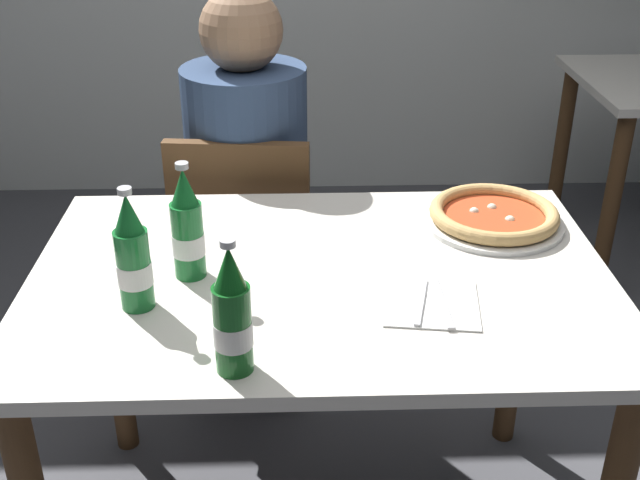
# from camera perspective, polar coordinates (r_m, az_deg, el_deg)

# --- Properties ---
(dining_table_main) EXTENTS (1.20, 0.80, 0.75)m
(dining_table_main) POSITION_cam_1_polar(r_m,az_deg,el_deg) (1.69, 0.05, -5.75)
(dining_table_main) COLOR silver
(dining_table_main) RESTS_ON ground_plane
(chair_behind_table) EXTENTS (0.44, 0.44, 0.85)m
(chair_behind_table) POSITION_cam_1_polar(r_m,az_deg,el_deg) (2.29, -5.26, -0.63)
(chair_behind_table) COLOR brown
(chair_behind_table) RESTS_ON ground_plane
(diner_seated) EXTENTS (0.34, 0.34, 1.21)m
(diner_seated) POSITION_cam_1_polar(r_m,az_deg,el_deg) (2.29, -5.14, 2.21)
(diner_seated) COLOR #2D3342
(diner_seated) RESTS_ON ground_plane
(pizza_margherita_near) EXTENTS (0.32, 0.32, 0.04)m
(pizza_margherita_near) POSITION_cam_1_polar(r_m,az_deg,el_deg) (1.86, 12.45, 1.71)
(pizza_margherita_near) COLOR white
(pizza_margherita_near) RESTS_ON dining_table_main
(beer_bottle_left) EXTENTS (0.07, 0.07, 0.25)m
(beer_bottle_left) POSITION_cam_1_polar(r_m,az_deg,el_deg) (1.30, -6.37, -5.56)
(beer_bottle_left) COLOR #14591E
(beer_bottle_left) RESTS_ON dining_table_main
(beer_bottle_center) EXTENTS (0.07, 0.07, 0.25)m
(beer_bottle_center) POSITION_cam_1_polar(r_m,az_deg,el_deg) (1.59, -9.59, 0.70)
(beer_bottle_center) COLOR #196B2D
(beer_bottle_center) RESTS_ON dining_table_main
(beer_bottle_right) EXTENTS (0.07, 0.07, 0.25)m
(beer_bottle_right) POSITION_cam_1_polar(r_m,az_deg,el_deg) (1.50, -13.38, -1.30)
(beer_bottle_right) COLOR #196B2D
(beer_bottle_right) RESTS_ON dining_table_main
(napkin_with_cutlery) EXTENTS (0.20, 0.20, 0.01)m
(napkin_with_cutlery) POSITION_cam_1_polar(r_m,az_deg,el_deg) (1.54, 8.06, -4.52)
(napkin_with_cutlery) COLOR white
(napkin_with_cutlery) RESTS_ON dining_table_main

